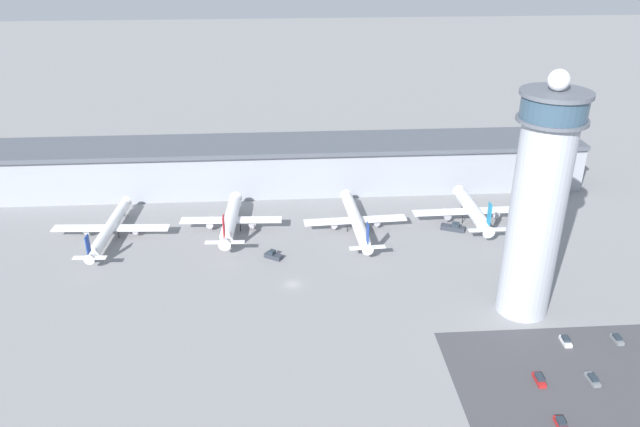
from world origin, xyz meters
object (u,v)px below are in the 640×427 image
at_px(airplane_gate_alpha, 110,228).
at_px(car_navy_sedan, 593,379).
at_px(airplane_gate_bravo, 231,219).
at_px(car_white_wagon, 539,379).
at_px(airplane_gate_charlie, 356,220).
at_px(service_truck_fuel, 453,228).
at_px(control_tower, 538,204).
at_px(car_black_suv, 617,339).
at_px(airplane_gate_delta, 472,210).
at_px(car_green_van, 561,424).
at_px(car_grey_coupe, 566,341).
at_px(service_truck_catering, 273,256).

xyz_separation_m(airplane_gate_alpha, car_navy_sedan, (125.27, -77.86, -3.18)).
bearing_deg(airplane_gate_bravo, car_white_wagon, -46.94).
bearing_deg(airplane_gate_charlie, service_truck_fuel, -2.68).
relative_size(control_tower, service_truck_fuel, 7.73).
bearing_deg(car_navy_sedan, airplane_gate_charlie, 120.18).
xyz_separation_m(service_truck_fuel, car_black_suv, (25.06, -61.78, -0.42)).
height_order(airplane_gate_bravo, airplane_gate_charlie, airplane_gate_bravo).
height_order(airplane_gate_delta, car_white_wagon, airplane_gate_delta).
bearing_deg(car_white_wagon, airplane_gate_charlie, 113.18).
bearing_deg(service_truck_fuel, airplane_gate_delta, 33.94).
bearing_deg(car_green_van, car_white_wagon, 86.63).
height_order(service_truck_fuel, car_green_van, service_truck_fuel).
bearing_deg(airplane_gate_alpha, airplane_gate_charlie, -0.43).
bearing_deg(control_tower, airplane_gate_alpha, 157.79).
bearing_deg(airplane_gate_alpha, car_grey_coupe, -27.04).
bearing_deg(airplane_gate_bravo, airplane_gate_alpha, -176.79).
height_order(service_truck_catering, service_truck_fuel, service_truck_fuel).
distance_m(car_black_suv, car_green_van, 37.26).
distance_m(airplane_gate_alpha, car_white_wagon, 136.96).
xyz_separation_m(airplane_gate_charlie, car_green_van, (31.98, -90.15, -3.65)).
bearing_deg(airplane_gate_charlie, airplane_gate_alpha, 179.57).
xyz_separation_m(airplane_gate_charlie, car_white_wagon, (32.78, -76.55, -3.65)).
xyz_separation_m(control_tower, airplane_gate_bravo, (-80.27, 50.86, -26.79)).
height_order(car_green_van, car_grey_coupe, car_grey_coupe).
xyz_separation_m(car_white_wagon, car_green_van, (-0.80, -13.60, -0.00)).
height_order(control_tower, airplane_gate_delta, control_tower).
relative_size(service_truck_catering, car_navy_sedan, 1.26).
distance_m(airplane_gate_charlie, car_navy_sedan, 89.44).
xyz_separation_m(control_tower, service_truck_catering, (-66.33, 31.88, -30.32)).
bearing_deg(car_black_suv, service_truck_fuel, 112.08).
bearing_deg(airplane_gate_delta, airplane_gate_alpha, -178.59).
distance_m(control_tower, service_truck_fuel, 55.82).
xyz_separation_m(car_white_wagon, car_grey_coupe, (11.95, 13.33, 0.01)).
bearing_deg(car_black_suv, car_white_wagon, -152.13).
bearing_deg(airplane_gate_charlie, car_grey_coupe, -54.72).
height_order(airplane_gate_alpha, service_truck_fuel, airplane_gate_alpha).
bearing_deg(car_green_van, airplane_gate_delta, 84.89).
bearing_deg(airplane_gate_alpha, car_navy_sedan, -31.86).
distance_m(airplane_gate_bravo, car_black_suv, 119.26).
bearing_deg(car_navy_sedan, airplane_gate_delta, 93.24).
bearing_deg(car_white_wagon, airplane_gate_delta, 84.60).
relative_size(airplane_gate_charlie, service_truck_catering, 6.97).
relative_size(car_black_suv, car_grey_coupe, 0.96).
distance_m(car_navy_sedan, car_grey_coupe, 14.03).
xyz_separation_m(service_truck_catering, car_navy_sedan, (72.36, -61.06, -0.33)).
distance_m(service_truck_fuel, car_grey_coupe, 62.84).
bearing_deg(airplane_gate_delta, car_navy_sedan, -86.76).
height_order(airplane_gate_charlie, car_white_wagon, airplane_gate_charlie).
relative_size(car_navy_sedan, car_grey_coupe, 1.09).
xyz_separation_m(airplane_gate_alpha, car_green_van, (112.31, -90.76, -3.12)).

